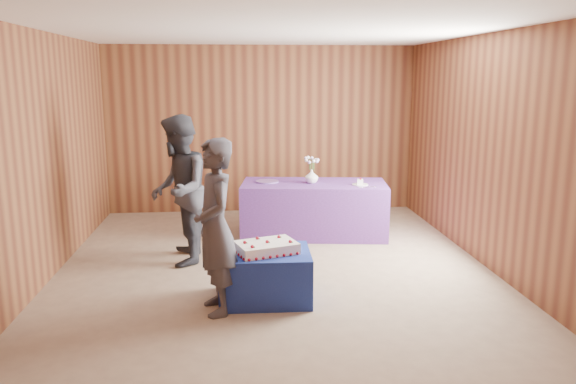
{
  "coord_description": "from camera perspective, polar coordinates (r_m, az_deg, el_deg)",
  "views": [
    {
      "loc": [
        -0.42,
        -6.18,
        2.22
      ],
      "look_at": [
        0.17,
        0.1,
        0.91
      ],
      "focal_mm": 35.0,
      "sensor_mm": 36.0,
      "label": 1
    }
  ],
  "objects": [
    {
      "name": "platter",
      "position": [
        7.88,
        -2.13,
        1.07
      ],
      "size": [
        0.38,
        0.38,
        0.02
      ],
      "primitive_type": "cylinder",
      "rotation": [
        0.0,
        0.0,
        0.21
      ],
      "color": "#724D9A",
      "rests_on": "serving_table"
    },
    {
      "name": "guest_left",
      "position": [
        5.28,
        -7.4,
        -3.56
      ],
      "size": [
        0.53,
        0.68,
        1.67
      ],
      "primitive_type": "imported",
      "rotation": [
        0.0,
        0.0,
        -1.33
      ],
      "color": "#383842",
      "rests_on": "ground"
    },
    {
      "name": "knife",
      "position": [
        7.59,
        8.1,
        0.5
      ],
      "size": [
        0.26,
        0.09,
        0.0
      ],
      "primitive_type": "cube",
      "rotation": [
        0.0,
        0.0,
        0.25
      ],
      "color": "#B3B2B7",
      "rests_on": "serving_table"
    },
    {
      "name": "serving_table",
      "position": [
        7.91,
        2.64,
        -1.74
      ],
      "size": [
        2.1,
        1.14,
        0.75
      ],
      "primitive_type": "cube",
      "rotation": [
        0.0,
        0.0,
        -0.13
      ],
      "color": "#6C3695",
      "rests_on": "ground"
    },
    {
      "name": "vase",
      "position": [
        7.8,
        2.41,
        1.6
      ],
      "size": [
        0.2,
        0.2,
        0.19
      ],
      "primitive_type": "imported",
      "rotation": [
        0.0,
        0.0,
        -0.09
      ],
      "color": "white",
      "rests_on": "serving_table"
    },
    {
      "name": "cake_table",
      "position": [
        5.7,
        -2.35,
        -8.47
      ],
      "size": [
        0.92,
        0.72,
        0.5
      ],
      "primitive_type": "cube",
      "rotation": [
        0.0,
        0.0,
        -0.03
      ],
      "color": "navy",
      "rests_on": "ground"
    },
    {
      "name": "ground",
      "position": [
        6.58,
        -1.38,
        -7.94
      ],
      "size": [
        6.0,
        6.0,
        0.0
      ],
      "primitive_type": "plane",
      "color": "gray",
      "rests_on": "ground"
    },
    {
      "name": "sheet_cake",
      "position": [
        5.57,
        -2.2,
        -5.64
      ],
      "size": [
        0.69,
        0.57,
        0.14
      ],
      "rotation": [
        0.0,
        0.0,
        0.32
      ],
      "color": "white",
      "rests_on": "cake_table"
    },
    {
      "name": "room_shell",
      "position": [
        6.21,
        -1.46,
        7.91
      ],
      "size": [
        5.04,
        6.04,
        2.72
      ],
      "color": "brown",
      "rests_on": "ground"
    },
    {
      "name": "cake_slice",
      "position": [
        7.72,
        7.35,
        1.05
      ],
      "size": [
        0.09,
        0.08,
        0.09
      ],
      "rotation": [
        0.0,
        0.0,
        -0.21
      ],
      "color": "white",
      "rests_on": "plate"
    },
    {
      "name": "flower_spray",
      "position": [
        7.76,
        2.43,
        3.29
      ],
      "size": [
        0.21,
        0.21,
        0.16
      ],
      "color": "#325C24",
      "rests_on": "vase"
    },
    {
      "name": "guest_right",
      "position": [
        6.75,
        -11.03,
        0.17
      ],
      "size": [
        0.7,
        0.88,
        1.78
      ],
      "primitive_type": "imported",
      "rotation": [
        0.0,
        0.0,
        -1.54
      ],
      "color": "#30313A",
      "rests_on": "ground"
    },
    {
      "name": "plate",
      "position": [
        7.73,
        7.34,
        0.75
      ],
      "size": [
        0.22,
        0.22,
        0.01
      ],
      "primitive_type": "cylinder",
      "rotation": [
        0.0,
        0.0,
        0.02
      ],
      "color": "silver",
      "rests_on": "serving_table"
    }
  ]
}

